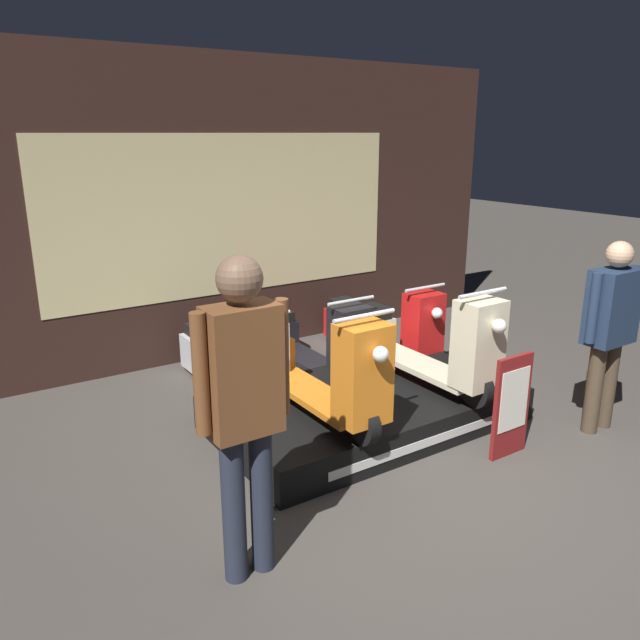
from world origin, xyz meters
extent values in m
plane|color=#423D38|center=(0.00, 0.00, 0.00)|extent=(30.00, 30.00, 0.00)
cube|color=#331E19|center=(0.00, 3.61, 1.60)|extent=(7.31, 0.08, 3.20)
cube|color=beige|center=(0.00, 3.57, 1.55)|extent=(4.02, 0.01, 1.70)
cube|color=black|center=(0.11, 1.27, 0.14)|extent=(2.53, 1.46, 0.28)
cube|color=silver|center=(0.11, 0.54, 0.13)|extent=(1.77, 0.01, 0.07)
cylinder|color=black|center=(-0.46, 0.57, 0.44)|extent=(0.09, 0.30, 0.30)
cylinder|color=black|center=(-0.46, 1.98, 0.44)|extent=(0.09, 0.30, 0.30)
cube|color=orange|center=(-0.46, 1.27, 0.43)|extent=(0.33, 1.32, 0.05)
cube|color=orange|center=(-0.46, 0.59, 0.81)|extent=(0.35, 0.27, 0.72)
cube|color=orange|center=(-0.46, 1.95, 0.51)|extent=(0.37, 0.32, 0.35)
cube|color=black|center=(-0.46, 1.95, 0.74)|extent=(0.27, 0.29, 0.11)
cylinder|color=silver|center=(-0.46, 0.58, 1.23)|extent=(0.50, 0.03, 0.03)
sphere|color=white|center=(-0.46, 0.40, 1.01)|extent=(0.11, 0.11, 0.11)
cylinder|color=black|center=(0.68, 0.57, 0.44)|extent=(0.09, 0.30, 0.30)
cylinder|color=black|center=(0.68, 1.98, 0.44)|extent=(0.09, 0.30, 0.30)
cube|color=beige|center=(0.68, 1.27, 0.43)|extent=(0.33, 1.32, 0.05)
cube|color=beige|center=(0.68, 0.59, 0.81)|extent=(0.35, 0.27, 0.72)
cube|color=beige|center=(0.68, 1.95, 0.51)|extent=(0.37, 0.32, 0.35)
cube|color=black|center=(0.68, 1.95, 0.74)|extent=(0.27, 0.29, 0.11)
cylinder|color=silver|center=(0.68, 0.58, 1.23)|extent=(0.50, 0.03, 0.03)
sphere|color=white|center=(0.68, 0.40, 1.01)|extent=(0.11, 0.11, 0.11)
cylinder|color=black|center=(-0.57, 1.80, 0.15)|extent=(0.09, 0.30, 0.30)
cylinder|color=black|center=(-0.57, 3.21, 0.15)|extent=(0.09, 0.30, 0.30)
cube|color=#BCBCC1|center=(-0.57, 2.50, 0.14)|extent=(0.33, 1.32, 0.05)
cube|color=#BCBCC1|center=(-0.57, 1.82, 0.52)|extent=(0.35, 0.27, 0.72)
cube|color=#BCBCC1|center=(-0.57, 3.18, 0.23)|extent=(0.37, 0.32, 0.35)
cube|color=black|center=(-0.57, 3.18, 0.46)|extent=(0.27, 0.29, 0.11)
cylinder|color=silver|center=(-0.57, 1.81, 0.94)|extent=(0.50, 0.03, 0.03)
sphere|color=white|center=(-0.57, 1.63, 0.72)|extent=(0.11, 0.11, 0.11)
cylinder|color=black|center=(0.33, 1.80, 0.15)|extent=(0.09, 0.30, 0.30)
cylinder|color=black|center=(0.33, 3.21, 0.15)|extent=(0.09, 0.30, 0.30)
cube|color=black|center=(0.33, 2.50, 0.14)|extent=(0.33, 1.32, 0.05)
cube|color=black|center=(0.33, 1.82, 0.52)|extent=(0.35, 0.27, 0.72)
cube|color=black|center=(0.33, 3.18, 0.23)|extent=(0.37, 0.32, 0.35)
cube|color=black|center=(0.33, 3.18, 0.46)|extent=(0.27, 0.29, 0.11)
cylinder|color=silver|center=(0.33, 1.81, 0.94)|extent=(0.50, 0.03, 0.03)
sphere|color=white|center=(0.33, 1.63, 0.72)|extent=(0.11, 0.11, 0.11)
cylinder|color=black|center=(1.24, 1.80, 0.15)|extent=(0.09, 0.30, 0.30)
cylinder|color=black|center=(1.24, 3.21, 0.15)|extent=(0.09, 0.30, 0.30)
cube|color=red|center=(1.24, 2.50, 0.14)|extent=(0.33, 1.32, 0.05)
cube|color=red|center=(1.24, 1.82, 0.52)|extent=(0.35, 0.27, 0.72)
cube|color=red|center=(1.24, 3.18, 0.23)|extent=(0.37, 0.32, 0.35)
cube|color=black|center=(1.24, 3.18, 0.46)|extent=(0.27, 0.29, 0.11)
cylinder|color=silver|center=(1.24, 1.81, 0.94)|extent=(0.50, 0.03, 0.03)
sphere|color=white|center=(1.24, 1.63, 0.72)|extent=(0.11, 0.11, 0.11)
cylinder|color=#232838|center=(-1.68, 0.12, 0.44)|extent=(0.13, 0.13, 0.88)
cylinder|color=#232838|center=(-1.50, 0.12, 0.44)|extent=(0.13, 0.13, 0.88)
cube|color=brown|center=(-1.59, 0.12, 1.23)|extent=(0.38, 0.21, 0.70)
cylinder|color=brown|center=(-1.82, 0.12, 1.26)|extent=(0.08, 0.08, 0.64)
cylinder|color=brown|center=(-1.36, 0.12, 1.26)|extent=(0.08, 0.08, 0.64)
sphere|color=brown|center=(-1.59, 0.12, 1.71)|extent=(0.24, 0.24, 0.24)
cylinder|color=#473828|center=(1.59, 0.12, 0.38)|extent=(0.13, 0.13, 0.77)
cylinder|color=#473828|center=(1.78, 0.12, 0.38)|extent=(0.13, 0.13, 0.77)
cube|color=#1E2D47|center=(1.68, 0.12, 1.07)|extent=(0.43, 0.24, 0.61)
cylinder|color=#1E2D47|center=(1.43, 0.12, 1.10)|extent=(0.08, 0.08, 0.56)
cylinder|color=#1E2D47|center=(1.94, 0.12, 1.10)|extent=(0.08, 0.08, 0.56)
sphere|color=tan|center=(1.68, 0.12, 1.50)|extent=(0.21, 0.21, 0.21)
cube|color=maroon|center=(0.70, 0.23, 0.41)|extent=(0.37, 0.04, 0.81)
cube|color=white|center=(0.70, 0.21, 0.47)|extent=(0.30, 0.01, 0.49)
cylinder|color=gold|center=(2.31, 0.60, 0.41)|extent=(0.09, 0.09, 0.82)
sphere|color=gold|center=(2.31, 0.60, 0.85)|extent=(0.08, 0.08, 0.08)
camera|label=1|loc=(-2.90, -2.60, 2.40)|focal=35.00mm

